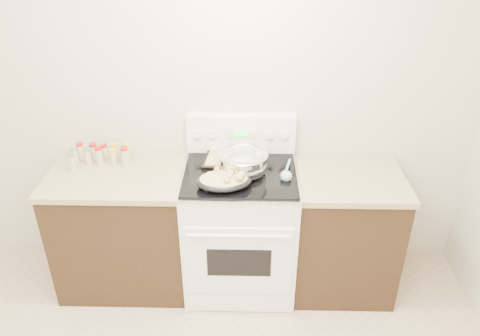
{
  "coord_description": "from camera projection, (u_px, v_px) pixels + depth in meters",
  "views": [
    {
      "loc": [
        0.41,
        -1.26,
        2.5
      ],
      "look_at": [
        0.35,
        1.37,
        1.0
      ],
      "focal_mm": 35.0,
      "sensor_mm": 36.0,
      "label": 1
    }
  ],
  "objects": [
    {
      "name": "roasting_pan",
      "position": [
        224.0,
        180.0,
        2.91
      ],
      "size": [
        0.38,
        0.29,
        0.12
      ],
      "color": "black",
      "rests_on": "kitchen_range"
    },
    {
      "name": "room_shell",
      "position": [
        121.0,
        188.0,
        1.49
      ],
      "size": [
        4.1,
        3.6,
        2.75
      ],
      "color": "beige",
      "rests_on": "ground"
    },
    {
      "name": "counter_left",
      "position": [
        125.0,
        228.0,
        3.36
      ],
      "size": [
        0.93,
        0.67,
        0.92
      ],
      "color": "black",
      "rests_on": "ground"
    },
    {
      "name": "mixing_bowl",
      "position": [
        243.0,
        163.0,
        3.04
      ],
      "size": [
        0.34,
        0.34,
        0.19
      ],
      "color": "silver",
      "rests_on": "kitchen_range"
    },
    {
      "name": "kitchen_range",
      "position": [
        240.0,
        226.0,
        3.33
      ],
      "size": [
        0.78,
        0.73,
        1.22
      ],
      "color": "white",
      "rests_on": "ground"
    },
    {
      "name": "spice_jars",
      "position": [
        100.0,
        154.0,
        3.23
      ],
      "size": [
        0.39,
        0.23,
        0.13
      ],
      "color": "#BFB28C",
      "rests_on": "counter_left"
    },
    {
      "name": "wooden_spoon",
      "position": [
        211.0,
        185.0,
        2.93
      ],
      "size": [
        0.15,
        0.23,
        0.04
      ],
      "color": "#9C7F47",
      "rests_on": "kitchen_range"
    },
    {
      "name": "blue_ladle",
      "position": [
        286.0,
        174.0,
        3.0
      ],
      "size": [
        0.08,
        0.26,
        0.09
      ],
      "color": "#83B8C4",
      "rests_on": "kitchen_range"
    },
    {
      "name": "baking_sheet",
      "position": [
        237.0,
        159.0,
        3.21
      ],
      "size": [
        0.46,
        0.34,
        0.06
      ],
      "color": "black",
      "rests_on": "kitchen_range"
    },
    {
      "name": "counter_right",
      "position": [
        342.0,
        231.0,
        3.33
      ],
      "size": [
        0.73,
        0.67,
        0.92
      ],
      "color": "black",
      "rests_on": "ground"
    }
  ]
}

